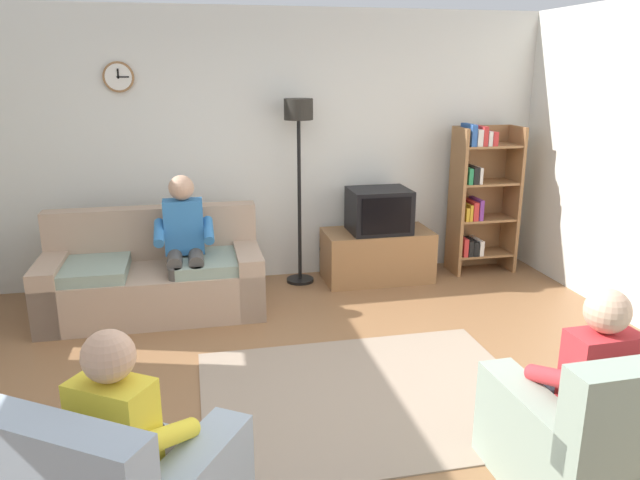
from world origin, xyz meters
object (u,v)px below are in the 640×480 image
at_px(armchair_near_bookshelf, 589,442).
at_px(person_in_left_armchair, 131,432).
at_px(tv_stand, 377,255).
at_px(floor_lamp, 299,141).
at_px(person_on_couch, 184,238).
at_px(person_in_right_armchair, 586,378).
at_px(bookshelf, 479,196).
at_px(tv, 379,210).
at_px(couch, 154,278).

height_order(armchair_near_bookshelf, person_in_left_armchair, person_in_left_armchair).
bearing_deg(tv_stand, floor_lamp, 172.91).
relative_size(person_on_couch, person_in_right_armchair, 1.11).
bearing_deg(bookshelf, tv, -175.20).
bearing_deg(couch, person_on_couch, -20.74).
xyz_separation_m(armchair_near_bookshelf, person_on_couch, (-2.01, 2.86, 0.41)).
height_order(person_in_left_armchair, person_in_right_armchair, same).
relative_size(couch, person_in_right_armchair, 1.70).
distance_m(couch, person_in_left_armchair, 2.90).
height_order(bookshelf, person_on_couch, bookshelf).
bearing_deg(floor_lamp, person_in_left_armchair, -111.96).
xyz_separation_m(tv, person_in_left_armchair, (-2.16, -3.26, -0.14)).
bearing_deg(tv, person_in_left_armchair, -123.52).
bearing_deg(person_in_right_armchair, couch, 128.53).
height_order(floor_lamp, armchair_near_bookshelf, floor_lamp).
relative_size(couch, person_in_left_armchair, 1.70).
relative_size(couch, tv_stand, 1.73).
bearing_deg(tv, person_on_couch, -165.82).
bearing_deg(tv_stand, person_in_right_armchair, -88.68).
bearing_deg(couch, tv_stand, 10.26).
bearing_deg(person_in_left_armchair, couch, 91.20).
xyz_separation_m(tv_stand, person_in_left_armchair, (-2.16, -3.28, 0.34)).
relative_size(bookshelf, armchair_near_bookshelf, 1.76).
distance_m(bookshelf, person_on_couch, 3.13).
xyz_separation_m(tv, person_on_couch, (-1.93, -0.49, -0.04)).
xyz_separation_m(tv, floor_lamp, (-0.80, 0.12, 0.71)).
xyz_separation_m(tv_stand, armchair_near_bookshelf, (0.08, -3.37, 0.03)).
bearing_deg(person_in_left_armchair, armchair_near_bookshelf, -2.27).
bearing_deg(tv, armchair_near_bookshelf, -88.67).
relative_size(floor_lamp, person_in_right_armchair, 1.65).
bearing_deg(armchair_near_bookshelf, couch, 127.71).
distance_m(tv_stand, person_in_right_armchair, 3.30).
height_order(person_on_couch, person_in_right_armchair, person_on_couch).
bearing_deg(floor_lamp, bookshelf, -0.82).
bearing_deg(person_in_left_armchair, person_on_couch, 85.24).
distance_m(couch, tv, 2.29).
bearing_deg(bookshelf, armchair_near_bookshelf, -107.18).
bearing_deg(armchair_near_bookshelf, floor_lamp, 104.12).
height_order(bookshelf, person_in_right_armchair, bookshelf).
height_order(couch, person_in_right_armchair, person_in_right_armchair).
distance_m(tv_stand, person_on_couch, 2.04).
distance_m(armchair_near_bookshelf, person_in_left_armchair, 2.26).
height_order(couch, tv, tv).
relative_size(tv, armchair_near_bookshelf, 0.67).
height_order(armchair_near_bookshelf, person_in_right_armchair, person_in_right_armchair).
bearing_deg(tv_stand, tv, -90.00).
bearing_deg(armchair_near_bookshelf, person_on_couch, 125.04).
bearing_deg(bookshelf, tv_stand, -176.42).
xyz_separation_m(couch, armchair_near_bookshelf, (2.30, -2.97, -0.02)).
bearing_deg(bookshelf, person_in_right_armchair, -107.64).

